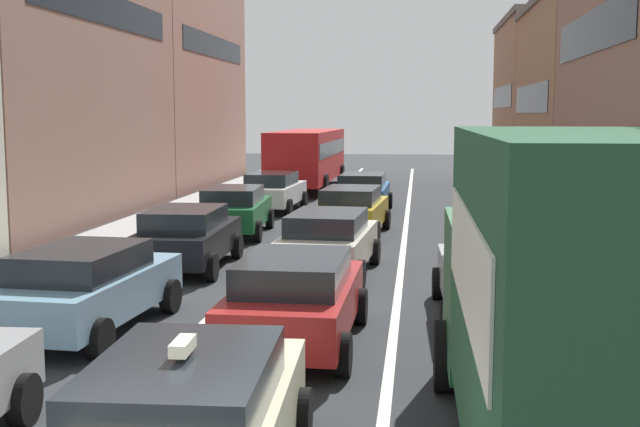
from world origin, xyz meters
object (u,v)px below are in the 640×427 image
at_px(taxi_centre_lane_front, 188,423).
at_px(sedan_centre_lane_fifth, 363,192).
at_px(hatchback_centre_lane_third, 328,241).
at_px(sedan_left_lane_fourth, 234,209).
at_px(sedan_left_lane_third, 187,236).
at_px(sedan_right_lane_behind_truck, 494,276).
at_px(coupe_centre_lane_fourth, 352,210).
at_px(removalist_box_truck, 589,300).
at_px(wagon_left_lane_second, 87,286).
at_px(sedan_left_lane_fifth, 273,190).
at_px(bus_mid_queue_primary, 308,154).
at_px(sedan_centre_lane_second, 296,298).

relative_size(taxi_centre_lane_front, sedan_centre_lane_fifth, 1.01).
xyz_separation_m(hatchback_centre_lane_third, sedan_left_lane_fourth, (-3.58, 5.86, 0.00)).
bearing_deg(taxi_centre_lane_front, sedan_left_lane_third, 14.00).
relative_size(sedan_centre_lane_fifth, sedan_right_lane_behind_truck, 1.00).
height_order(sedan_left_lane_third, coupe_centre_lane_fourth, same).
xyz_separation_m(removalist_box_truck, coupe_centre_lane_fourth, (-3.63, 16.84, -1.18)).
relative_size(taxi_centre_lane_front, sedan_left_lane_third, 1.01).
relative_size(wagon_left_lane_second, sedan_right_lane_behind_truck, 1.01).
height_order(removalist_box_truck, coupe_centre_lane_fourth, removalist_box_truck).
height_order(hatchback_centre_lane_third, sedan_left_lane_fifth, same).
relative_size(hatchback_centre_lane_third, sedan_left_lane_fourth, 1.00).
relative_size(hatchback_centre_lane_third, sedan_left_lane_third, 1.01).
relative_size(taxi_centre_lane_front, wagon_left_lane_second, 0.99).
bearing_deg(bus_mid_queue_primary, wagon_left_lane_second, -179.64).
bearing_deg(coupe_centre_lane_fourth, hatchback_centre_lane_third, -176.39).
bearing_deg(removalist_box_truck, sedan_left_lane_fifth, 17.08).
relative_size(sedan_left_lane_fourth, sedan_left_lane_fifth, 1.00).
bearing_deg(hatchback_centre_lane_third, sedan_right_lane_behind_truck, -133.15).
relative_size(hatchback_centre_lane_third, bus_mid_queue_primary, 0.42).
bearing_deg(hatchback_centre_lane_third, sedan_left_lane_fifth, 19.61).
bearing_deg(sedan_centre_lane_fifth, sedan_centre_lane_second, -178.42).
bearing_deg(sedan_right_lane_behind_truck, sedan_centre_lane_second, 121.49).
distance_m(taxi_centre_lane_front, sedan_left_lane_third, 12.00).
bearing_deg(removalist_box_truck, sedan_centre_lane_fifth, 8.79).
distance_m(hatchback_centre_lane_third, sedan_left_lane_fourth, 6.87).
bearing_deg(sedan_centre_lane_second, sedan_right_lane_behind_truck, -56.04).
bearing_deg(wagon_left_lane_second, sedan_left_lane_fifth, 3.58).
xyz_separation_m(sedan_left_lane_third, coupe_centre_lane_fourth, (3.50, 5.90, 0.00)).
height_order(hatchback_centre_lane_third, coupe_centre_lane_fourth, same).
bearing_deg(sedan_left_lane_fourth, bus_mid_queue_primary, -4.09).
relative_size(hatchback_centre_lane_third, coupe_centre_lane_fourth, 1.00).
xyz_separation_m(sedan_centre_lane_second, sedan_right_lane_behind_truck, (3.32, 2.17, 0.00)).
xyz_separation_m(wagon_left_lane_second, sedan_centre_lane_fifth, (3.55, 17.42, 0.00)).
distance_m(sedan_centre_lane_second, coupe_centre_lane_fourth, 12.04).
distance_m(removalist_box_truck, coupe_centre_lane_fourth, 17.27).
distance_m(removalist_box_truck, wagon_left_lane_second, 8.99).
relative_size(coupe_centre_lane_fourth, sedan_centre_lane_fifth, 1.02).
distance_m(removalist_box_truck, sedan_left_lane_fourth, 18.03).
bearing_deg(coupe_centre_lane_fourth, sedan_centre_lane_fifth, 4.32).
xyz_separation_m(coupe_centre_lane_fourth, bus_mid_queue_primary, (-3.42, 14.98, 0.96)).
xyz_separation_m(taxi_centre_lane_front, sedan_centre_lane_second, (0.21, 5.37, -0.00)).
height_order(wagon_left_lane_second, bus_mid_queue_primary, bus_mid_queue_primary).
bearing_deg(hatchback_centre_lane_third, wagon_left_lane_second, 150.02).
relative_size(sedan_left_lane_fourth, sedan_right_lane_behind_truck, 1.01).
bearing_deg(sedan_left_lane_third, sedan_centre_lane_second, -151.26).
height_order(removalist_box_truck, sedan_left_lane_fifth, removalist_box_truck).
distance_m(hatchback_centre_lane_third, bus_mid_queue_primary, 21.50).
xyz_separation_m(sedan_centre_lane_second, sedan_left_lane_third, (-3.58, 6.15, 0.00)).
bearing_deg(taxi_centre_lane_front, wagon_left_lane_second, 28.61).
bearing_deg(sedan_left_lane_fifth, removalist_box_truck, -159.48).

